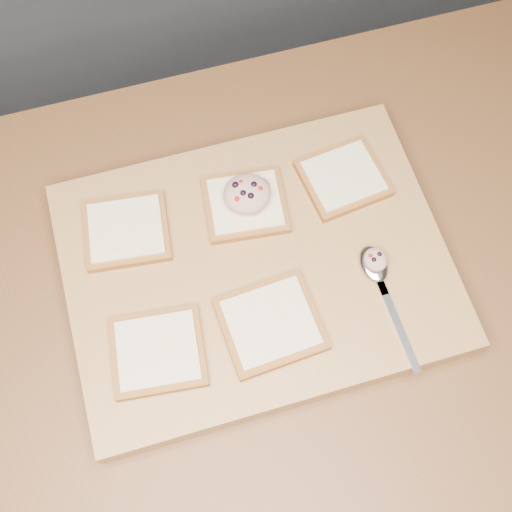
% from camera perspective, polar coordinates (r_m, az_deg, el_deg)
% --- Properties ---
extents(ground, '(4.00, 4.00, 0.00)m').
position_cam_1_polar(ground, '(1.81, 1.81, -12.14)').
color(ground, '#515459').
rests_on(ground, ground).
extents(island_counter, '(2.00, 0.80, 0.90)m').
position_cam_1_polar(island_counter, '(1.37, 2.37, -8.54)').
color(island_counter, slate).
rests_on(island_counter, ground).
extents(cutting_board, '(0.53, 0.41, 0.04)m').
position_cam_1_polar(cutting_board, '(0.92, 0.00, -1.01)').
color(cutting_board, tan).
rests_on(cutting_board, island_counter).
extents(bread_far_left, '(0.13, 0.12, 0.02)m').
position_cam_1_polar(bread_far_left, '(0.93, -11.44, 2.23)').
color(bread_far_left, '#A4642A').
rests_on(bread_far_left, cutting_board).
extents(bread_far_center, '(0.13, 0.12, 0.02)m').
position_cam_1_polar(bread_far_center, '(0.93, -0.94, 4.60)').
color(bread_far_center, '#A4642A').
rests_on(bread_far_center, cutting_board).
extents(bread_far_right, '(0.13, 0.12, 0.02)m').
position_cam_1_polar(bread_far_right, '(0.96, 7.77, 6.88)').
color(bread_far_right, '#A4642A').
rests_on(bread_far_right, cutting_board).
extents(bread_near_left, '(0.13, 0.12, 0.02)m').
position_cam_1_polar(bread_near_left, '(0.86, -8.71, -8.41)').
color(bread_near_left, '#A4642A').
rests_on(bread_near_left, cutting_board).
extents(bread_near_center, '(0.14, 0.13, 0.02)m').
position_cam_1_polar(bread_near_center, '(0.86, 1.31, -6.06)').
color(bread_near_center, '#A4642A').
rests_on(bread_near_center, cutting_board).
extents(tuna_salad_dollop, '(0.07, 0.06, 0.03)m').
position_cam_1_polar(tuna_salad_dollop, '(0.91, -0.80, 5.57)').
color(tuna_salad_dollop, '#D99A8B').
rests_on(tuna_salad_dollop, bread_far_center).
extents(spoon, '(0.04, 0.19, 0.01)m').
position_cam_1_polar(spoon, '(0.90, 10.72, -1.48)').
color(spoon, silver).
rests_on(spoon, cutting_board).
extents(spoon_salad, '(0.03, 0.04, 0.02)m').
position_cam_1_polar(spoon_salad, '(0.89, 10.58, -0.31)').
color(spoon_salad, '#D99A8B').
rests_on(spoon_salad, spoon).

